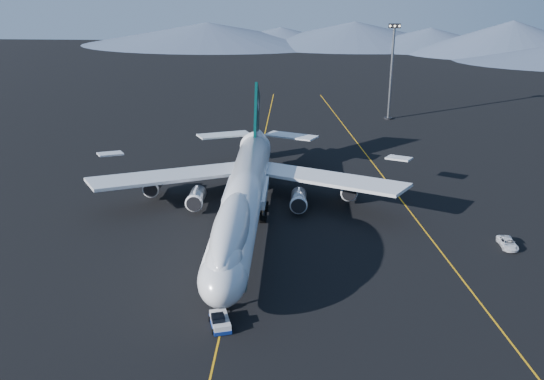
{
  "coord_description": "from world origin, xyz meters",
  "views": [
    {
      "loc": [
        9.73,
        -96.14,
        44.28
      ],
      "look_at": [
        4.79,
        2.75,
        6.0
      ],
      "focal_mm": 40.0,
      "sensor_mm": 36.0,
      "label": 1
    }
  ],
  "objects_px": {
    "pushback_tug": "(220,322)",
    "service_van": "(508,243)",
    "boeing_747": "(243,196)",
    "floodlight_mast": "(391,72)"
  },
  "relations": [
    {
      "from": "service_van",
      "to": "floodlight_mast",
      "type": "height_order",
      "value": "floodlight_mast"
    },
    {
      "from": "boeing_747",
      "to": "service_van",
      "type": "height_order",
      "value": "boeing_747"
    },
    {
      "from": "boeing_747",
      "to": "service_van",
      "type": "bearing_deg",
      "value": -7.37
    },
    {
      "from": "boeing_747",
      "to": "floodlight_mast",
      "type": "relative_size",
      "value": 2.68
    },
    {
      "from": "boeing_747",
      "to": "service_van",
      "type": "distance_m",
      "value": 44.3
    },
    {
      "from": "boeing_747",
      "to": "floodlight_mast",
      "type": "distance_m",
      "value": 85.39
    },
    {
      "from": "service_van",
      "to": "boeing_747",
      "type": "bearing_deg",
      "value": 171.56
    },
    {
      "from": "pushback_tug",
      "to": "service_van",
      "type": "height_order",
      "value": "pushback_tug"
    },
    {
      "from": "floodlight_mast",
      "to": "pushback_tug",
      "type": "bearing_deg",
      "value": -108.04
    },
    {
      "from": "boeing_747",
      "to": "service_van",
      "type": "xyz_separation_m",
      "value": [
        43.65,
        -5.65,
        -5.09
      ]
    }
  ]
}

